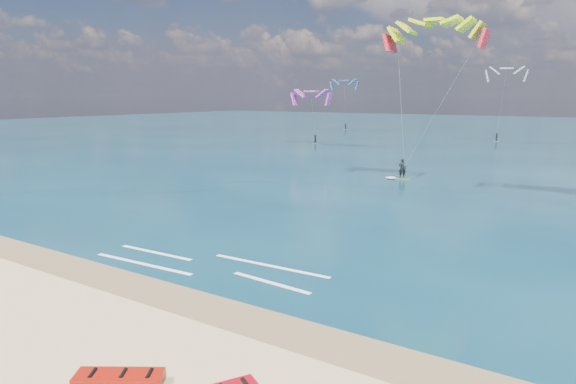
% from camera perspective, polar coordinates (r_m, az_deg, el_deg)
% --- Properties ---
extents(ground, '(320.00, 320.00, 0.00)m').
position_cam_1_polar(ground, '(53.42, 16.98, 1.66)').
color(ground, tan).
rests_on(ground, ground).
extents(wet_sand_strip, '(320.00, 2.40, 0.01)m').
position_cam_1_polar(wet_sand_strip, '(21.60, -12.81, -11.16)').
color(wet_sand_strip, olive).
rests_on(wet_sand_strip, ground).
extents(sea, '(320.00, 200.00, 0.04)m').
position_cam_1_polar(sea, '(115.95, 26.07, 5.68)').
color(sea, '#0B2D40').
rests_on(sea, ground).
extents(kitesurfer_main, '(11.12, 6.78, 15.40)m').
position_cam_1_polar(kitesurfer_main, '(46.69, 14.36, 10.51)').
color(kitesurfer_main, '#B1D719').
rests_on(kitesurfer_main, sea).
extents(shoreline_foam, '(11.83, 3.62, 0.01)m').
position_cam_1_polar(shoreline_foam, '(24.82, -9.08, -8.01)').
color(shoreline_foam, white).
rests_on(shoreline_foam, ground).
extents(distant_kites, '(86.88, 37.35, 12.53)m').
position_cam_1_polar(distant_kites, '(89.49, 29.20, 7.71)').
color(distant_kites, orange).
rests_on(distant_kites, ground).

